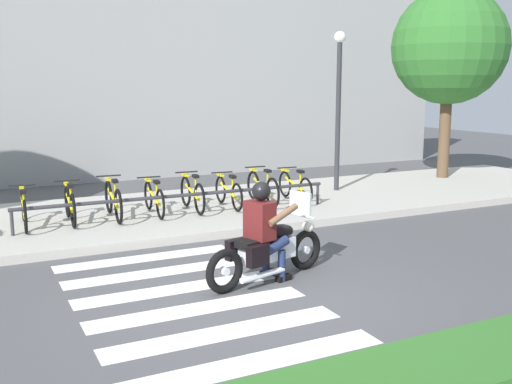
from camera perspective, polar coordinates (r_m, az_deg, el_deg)
ground_plane at (r=7.71m, az=-0.36°, el=-10.27°), size 48.00×48.00×0.00m
grass_median at (r=5.74m, az=11.21°, el=-17.58°), size 24.00×1.10×0.08m
sidewalk at (r=12.34m, az=-10.90°, el=-2.24°), size 24.00×4.40×0.15m
crosswalk_stripe_0 at (r=6.10m, az=0.14°, el=-16.03°), size 2.80×0.40×0.01m
crosswalk_stripe_1 at (r=6.76m, az=-2.97°, el=-13.31°), size 2.80×0.40×0.01m
crosswalk_stripe_2 at (r=7.44m, az=-5.47°, el=-11.07°), size 2.80×0.40×0.01m
crosswalk_stripe_3 at (r=8.15m, az=-7.51°, el=-9.19°), size 2.80×0.40×0.01m
crosswalk_stripe_4 at (r=8.87m, az=-9.20°, el=-7.60°), size 2.80×0.40×0.01m
crosswalk_stripe_5 at (r=9.61m, az=-10.63°, el=-6.25°), size 2.80×0.40×0.01m
motorcycle at (r=8.29m, az=1.19°, el=-5.53°), size 2.09×0.88×1.19m
rider at (r=8.15m, az=0.77°, el=-3.18°), size 0.72×0.65×1.42m
bicycle_0 at (r=11.54m, az=-21.41°, el=-1.54°), size 0.48×1.69×0.73m
bicycle_1 at (r=11.62m, az=-17.44°, el=-1.15°), size 0.48×1.60×0.77m
bicycle_2 at (r=11.77m, az=-13.56°, el=-0.76°), size 0.48×1.74×0.80m
bicycle_3 at (r=11.97m, az=-9.78°, el=-0.58°), size 0.48×1.61×0.72m
bicycle_4 at (r=12.22m, az=-6.14°, el=-0.18°), size 0.48×1.61×0.78m
bicycle_5 at (r=12.52m, az=-2.67°, el=0.01°), size 0.48×1.58×0.72m
bicycle_6 at (r=12.85m, az=0.64°, el=0.41°), size 0.48×1.68×0.79m
bicycle_7 at (r=13.24m, az=3.76°, el=0.57°), size 0.48×1.62×0.72m
bike_rack at (r=11.56m, az=-7.08°, el=-0.43°), size 6.27×0.07×0.49m
street_lamp at (r=14.55m, az=7.93°, el=9.05°), size 0.28×0.28×3.96m
tree_near_rack at (r=17.31m, az=18.09°, el=13.10°), size 3.12×3.12×5.29m
building_backdrop at (r=17.63m, az=-16.35°, el=11.71°), size 24.00×1.20×6.56m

